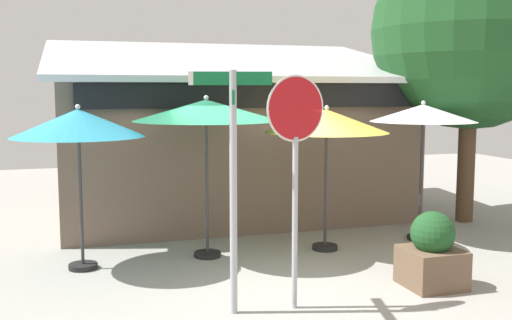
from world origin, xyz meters
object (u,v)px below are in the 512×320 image
Objects in this scene: stop_sign at (295,146)px; shade_tree at (482,34)px; street_sign_post at (233,165)px; patio_umbrella_teal_left at (78,125)px; sidewalk_planter at (432,253)px; patio_umbrella_ivory_far_right at (423,115)px; patio_umbrella_forest_green_center at (206,112)px; patio_umbrella_mustard_right at (327,122)px.

shade_tree is at bearing 33.86° from stop_sign.
shade_tree reaches higher than stop_sign.
street_sign_post is 7.44m from shade_tree.
patio_umbrella_teal_left is 5.49m from sidewalk_planter.
shade_tree reaches higher than sidewalk_planter.
sidewalk_planter is at bearing 3.07° from street_sign_post.
street_sign_post is 3.04m from patio_umbrella_teal_left.
stop_sign is (0.78, -0.06, 0.22)m from street_sign_post.
shade_tree reaches higher than patio_umbrella_teal_left.
patio_umbrella_ivory_far_right is 0.43× the size of shade_tree.
street_sign_post is at bearing -150.00° from shade_tree.
street_sign_post is 2.78× the size of sidewalk_planter.
patio_umbrella_forest_green_center is 2.06m from patio_umbrella_mustard_right.
patio_umbrella_mustard_right is (2.04, -0.15, -0.20)m from patio_umbrella_forest_green_center.
sidewalk_planter is at bearing -74.25° from patio_umbrella_mustard_right.
shade_tree is at bearing 7.99° from patio_umbrella_teal_left.
patio_umbrella_teal_left is at bearing -179.18° from patio_umbrella_ivory_far_right.
patio_umbrella_forest_green_center is at bearing 84.69° from street_sign_post.
patio_umbrella_ivory_far_right is (1.95, 0.14, 0.09)m from patio_umbrella_mustard_right.
street_sign_post reaches higher than patio_umbrella_teal_left.
patio_umbrella_mustard_right is (1.50, 2.47, 0.14)m from stop_sign.
sidewalk_planter is (2.13, 0.21, -1.59)m from stop_sign.
street_sign_post is 4.95m from patio_umbrella_ivory_far_right.
street_sign_post is 0.81m from stop_sign.
sidewalk_planter is (2.68, -2.41, -1.92)m from patio_umbrella_forest_green_center.
patio_umbrella_teal_left is at bearing -172.01° from shade_tree.
patio_umbrella_mustard_right is (2.28, 2.41, 0.35)m from street_sign_post.
patio_umbrella_mustard_right is at bearing 58.77° from stop_sign.
shade_tree is (6.20, 3.58, 2.03)m from street_sign_post.
patio_umbrella_forest_green_center is (1.99, 0.10, 0.17)m from patio_umbrella_teal_left.
patio_umbrella_ivory_far_right reaches higher than sidewalk_planter.
street_sign_post is 3.34m from patio_umbrella_mustard_right.
street_sign_post reaches higher than patio_umbrella_forest_green_center.
shade_tree reaches higher than patio_umbrella_forest_green_center.
patio_umbrella_mustard_right is at bearing -176.01° from patio_umbrella_ivory_far_right.
patio_umbrella_teal_left is at bearing 179.28° from patio_umbrella_mustard_right.
patio_umbrella_ivory_far_right is at bearing 37.10° from stop_sign.
patio_umbrella_teal_left is 2.36× the size of sidewalk_planter.
patio_umbrella_forest_green_center is (-0.54, 2.62, 0.33)m from stop_sign.
patio_umbrella_ivory_far_right is at bearing -0.23° from patio_umbrella_forest_green_center.
stop_sign is 2.67m from sidewalk_planter.
stop_sign reaches higher than sidewalk_planter.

